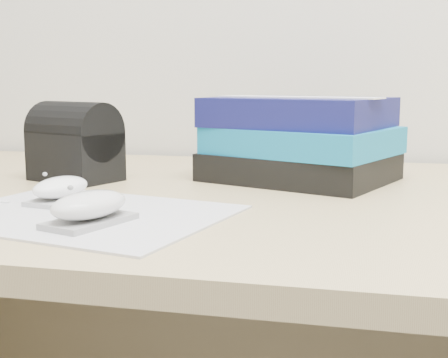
% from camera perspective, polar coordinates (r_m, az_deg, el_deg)
% --- Properties ---
extents(desk, '(1.60, 0.80, 0.73)m').
position_cam_1_polar(desk, '(1.02, 5.99, -13.82)').
color(desk, tan).
rests_on(desk, ground).
extents(mousepad, '(0.38, 0.32, 0.00)m').
position_cam_1_polar(mousepad, '(0.77, -12.73, -3.15)').
color(mousepad, '#9B9AA3').
rests_on(mousepad, desk).
extents(mouse_rear, '(0.07, 0.10, 0.04)m').
position_cam_1_polar(mouse_rear, '(0.85, -14.70, -0.92)').
color(mouse_rear, '#A9A9AB').
rests_on(mouse_rear, mousepad).
extents(mouse_front, '(0.09, 0.12, 0.04)m').
position_cam_1_polar(mouse_front, '(0.71, -12.22, -2.58)').
color(mouse_front, gray).
rests_on(mouse_front, mousepad).
extents(book_stack, '(0.34, 0.30, 0.14)m').
position_cam_1_polar(book_stack, '(1.02, 7.00, 3.59)').
color(book_stack, black).
rests_on(book_stack, desk).
extents(pouch, '(0.16, 0.14, 0.13)m').
position_cam_1_polar(pouch, '(1.04, -13.48, 3.26)').
color(pouch, black).
rests_on(pouch, desk).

